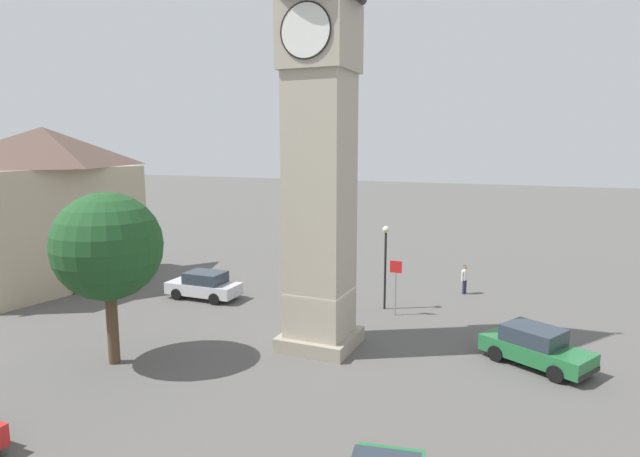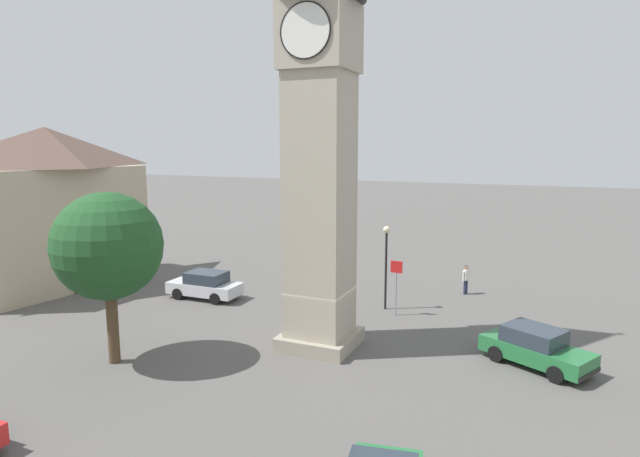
# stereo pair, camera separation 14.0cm
# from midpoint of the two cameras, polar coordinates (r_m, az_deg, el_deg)

# --- Properties ---
(ground_plane) EXTENTS (200.00, 200.00, 0.00)m
(ground_plane) POSITION_cam_midpoint_polar(r_m,az_deg,el_deg) (23.37, -0.18, -12.45)
(ground_plane) COLOR #565451
(clock_tower) EXTENTS (3.63, 3.63, 20.18)m
(clock_tower) POSITION_cam_midpoint_polar(r_m,az_deg,el_deg) (21.99, -0.19, 17.49)
(clock_tower) COLOR gray
(clock_tower) RESTS_ON ground
(car_blue_kerb) EXTENTS (4.16, 1.88, 1.53)m
(car_blue_kerb) POSITION_cam_midpoint_polar(r_m,az_deg,el_deg) (30.61, -12.43, -5.95)
(car_blue_kerb) COLOR silver
(car_blue_kerb) RESTS_ON ground
(car_silver_kerb) EXTENTS (4.44, 3.42, 1.53)m
(car_silver_kerb) POSITION_cam_midpoint_polar(r_m,az_deg,el_deg) (22.77, 21.89, -11.67)
(car_silver_kerb) COLOR #236B38
(car_silver_kerb) RESTS_ON ground
(pedestrian) EXTENTS (0.37, 0.50, 1.69)m
(pedestrian) POSITION_cam_midpoint_polar(r_m,az_deg,el_deg) (31.84, 15.12, -5.01)
(pedestrian) COLOR #2D3351
(pedestrian) RESTS_ON ground
(tree) EXTENTS (4.17, 4.17, 6.78)m
(tree) POSITION_cam_midpoint_polar(r_m,az_deg,el_deg) (21.95, -21.96, -1.84)
(tree) COLOR brown
(tree) RESTS_ON ground
(building_terrace_right) EXTENTS (6.87, 11.26, 9.56)m
(building_terrace_right) POSITION_cam_midpoint_polar(r_m,az_deg,el_deg) (35.58, -27.19, 2.07)
(building_terrace_right) COLOR tan
(building_terrace_right) RESTS_ON ground
(lamp_post) EXTENTS (0.36, 0.36, 4.40)m
(lamp_post) POSITION_cam_midpoint_polar(r_m,az_deg,el_deg) (27.73, 6.88, -2.60)
(lamp_post) COLOR black
(lamp_post) RESTS_ON ground
(road_sign) EXTENTS (0.60, 0.07, 2.80)m
(road_sign) POSITION_cam_midpoint_polar(r_m,az_deg,el_deg) (27.03, 7.95, -5.32)
(road_sign) COLOR gray
(road_sign) RESTS_ON ground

